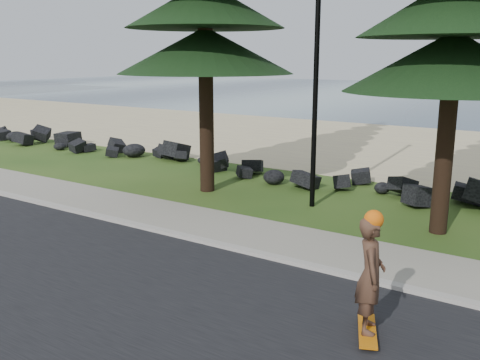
{
  "coord_description": "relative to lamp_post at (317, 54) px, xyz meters",
  "views": [
    {
      "loc": [
        6.3,
        -9.85,
        4.07
      ],
      "look_at": [
        -0.28,
        0.0,
        1.33
      ],
      "focal_mm": 40.0,
      "sensor_mm": 36.0,
      "label": 1
    }
  ],
  "objects": [
    {
      "name": "ground",
      "position": [
        0.0,
        -3.2,
        -4.13
      ],
      "size": [
        160.0,
        160.0,
        0.0
      ],
      "primitive_type": "plane",
      "color": "#284B17",
      "rests_on": "ground"
    },
    {
      "name": "lamp_post",
      "position": [
        0.0,
        0.0,
        0.0
      ],
      "size": [
        0.25,
        0.14,
        8.14
      ],
      "color": "black",
      "rests_on": "ground"
    },
    {
      "name": "sidewalk",
      "position": [
        0.0,
        -3.0,
        -4.09
      ],
      "size": [
        160.0,
        2.0,
        0.08
      ],
      "primitive_type": "cube",
      "color": "#9E9A84",
      "rests_on": "ground"
    },
    {
      "name": "beach_sand",
      "position": [
        0.0,
        11.3,
        -4.13
      ],
      "size": [
        160.0,
        15.0,
        0.01
      ],
      "primitive_type": "cube",
      "color": "beige",
      "rests_on": "ground"
    },
    {
      "name": "road",
      "position": [
        0.0,
        -7.7,
        -4.12
      ],
      "size": [
        160.0,
        7.0,
        0.02
      ],
      "primitive_type": "cube",
      "color": "black",
      "rests_on": "ground"
    },
    {
      "name": "skateboarder",
      "position": [
        3.86,
        -5.99,
        -3.16
      ],
      "size": [
        0.64,
        1.06,
        1.94
      ],
      "rotation": [
        0.0,
        0.0,
        1.97
      ],
      "color": "#C7690B",
      "rests_on": "ground"
    },
    {
      "name": "kerb",
      "position": [
        0.0,
        -4.1,
        -4.08
      ],
      "size": [
        160.0,
        0.2,
        0.1
      ],
      "primitive_type": "cube",
      "color": "#AFA89D",
      "rests_on": "ground"
    },
    {
      "name": "seawall_boulders",
      "position": [
        0.0,
        2.4,
        -4.13
      ],
      "size": [
        60.0,
        2.4,
        1.1
      ],
      "primitive_type": null,
      "color": "black",
      "rests_on": "ground"
    }
  ]
}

